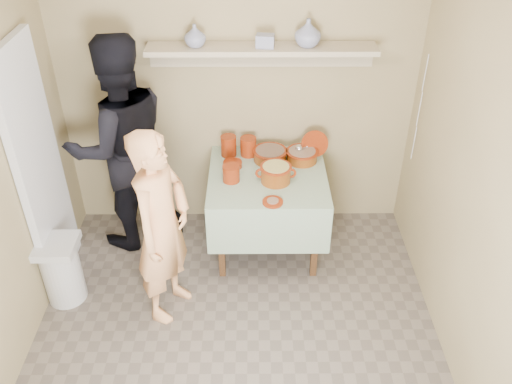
{
  "coord_description": "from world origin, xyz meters",
  "views": [
    {
      "loc": [
        0.13,
        -2.47,
        3.18
      ],
      "look_at": [
        0.15,
        0.75,
        0.95
      ],
      "focal_mm": 38.0,
      "sensor_mm": 36.0,
      "label": 1
    }
  ],
  "objects_px": {
    "person_cook": "(162,228)",
    "serving_table": "(268,186)",
    "cazuela_rice": "(276,172)",
    "person_helper": "(122,146)",
    "trash_bin": "(62,270)"
  },
  "relations": [
    {
      "from": "person_cook",
      "to": "serving_table",
      "type": "distance_m",
      "value": 1.06
    },
    {
      "from": "serving_table",
      "to": "cazuela_rice",
      "type": "distance_m",
      "value": 0.24
    },
    {
      "from": "serving_table",
      "to": "person_helper",
      "type": "bearing_deg",
      "value": 172.87
    },
    {
      "from": "serving_table",
      "to": "person_cook",
      "type": "bearing_deg",
      "value": -136.66
    },
    {
      "from": "person_helper",
      "to": "serving_table",
      "type": "relative_size",
      "value": 1.95
    },
    {
      "from": "person_cook",
      "to": "trash_bin",
      "type": "relative_size",
      "value": 2.77
    },
    {
      "from": "person_helper",
      "to": "cazuela_rice",
      "type": "bearing_deg",
      "value": 140.6
    },
    {
      "from": "cazuela_rice",
      "to": "trash_bin",
      "type": "distance_m",
      "value": 1.84
    },
    {
      "from": "person_helper",
      "to": "trash_bin",
      "type": "distance_m",
      "value": 1.1
    },
    {
      "from": "person_helper",
      "to": "cazuela_rice",
      "type": "xyz_separation_m",
      "value": [
        1.27,
        -0.26,
        -0.1
      ]
    },
    {
      "from": "cazuela_rice",
      "to": "trash_bin",
      "type": "xyz_separation_m",
      "value": [
        -1.67,
        -0.52,
        -0.56
      ]
    },
    {
      "from": "person_cook",
      "to": "person_helper",
      "type": "relative_size",
      "value": 0.82
    },
    {
      "from": "person_helper",
      "to": "cazuela_rice",
      "type": "relative_size",
      "value": 5.74
    },
    {
      "from": "serving_table",
      "to": "trash_bin",
      "type": "relative_size",
      "value": 1.74
    },
    {
      "from": "person_cook",
      "to": "serving_table",
      "type": "relative_size",
      "value": 1.6
    }
  ]
}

